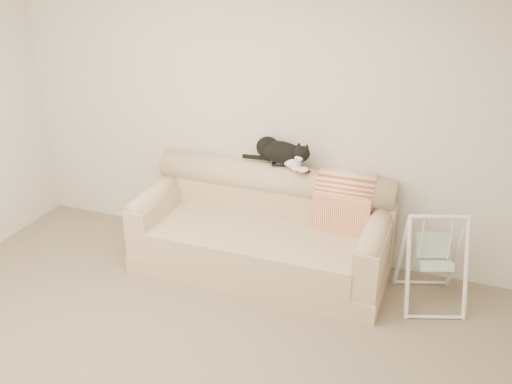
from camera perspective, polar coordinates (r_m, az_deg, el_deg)
ground_plane at (r=4.08m, az=-8.18°, el=-18.51°), size 5.00×5.00×0.00m
room_shell at (r=3.24m, az=-9.79°, el=1.59°), size 5.04×4.04×2.60m
sofa at (r=5.06m, az=0.75°, el=-3.99°), size 2.20×0.93×0.90m
remote_a at (r=5.01m, az=2.61°, el=2.77°), size 0.19×0.10×0.03m
remote_b at (r=4.93m, az=4.69°, el=2.32°), size 0.16×0.15×0.02m
tuxedo_cat at (r=4.98m, az=2.56°, el=3.97°), size 0.65×0.37×0.26m
throw_blanket at (r=4.93m, az=8.98°, el=-0.25°), size 0.49×0.38×0.58m
baby_swing at (r=4.78m, az=17.28°, el=-6.40°), size 0.63×0.65×0.80m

